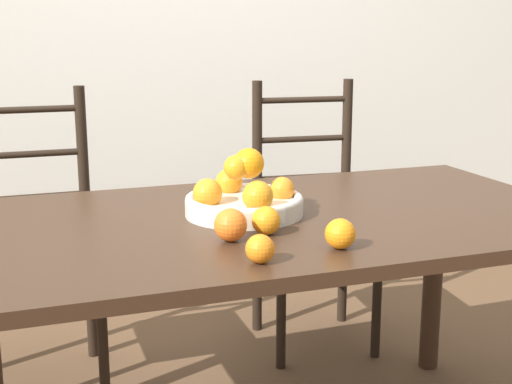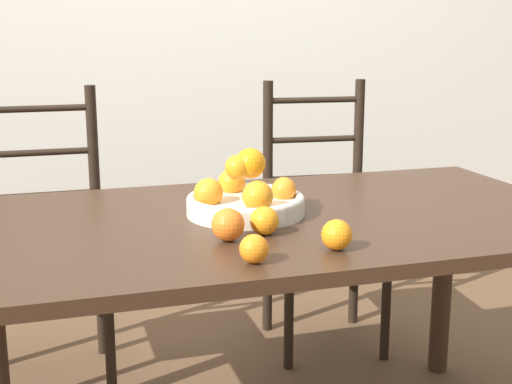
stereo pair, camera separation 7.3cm
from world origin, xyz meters
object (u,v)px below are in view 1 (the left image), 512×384
Objects in this scene: orange_loose_2 at (231,225)px; chair_right at (312,222)px; orange_loose_0 at (340,234)px; orange_loose_1 at (266,221)px; orange_loose_3 at (260,249)px; chair_left at (35,249)px; fruit_bowl at (244,198)px.

chair_right is at bearing 56.17° from orange_loose_2.
chair_right is (0.42, 1.09, -0.29)m from orange_loose_0.
orange_loose_1 reaches higher than orange_loose_3.
orange_loose_1 is 1.10m from chair_left.
orange_loose_1 is at bearing 66.21° from orange_loose_3.
chair_left is 1.00× the size of chair_right.
orange_loose_2 is (-0.11, -0.22, -0.01)m from fruit_bowl.
fruit_bowl is 0.20m from orange_loose_1.
chair_left reaches higher than fruit_bowl.
orange_loose_3 is 0.06× the size of chair_right.
orange_loose_2 is 1.08m from chair_left.
orange_loose_2 is 1.18m from chair_right.
orange_loose_2 is 1.24× the size of orange_loose_3.
orange_loose_3 is at bearing -103.59° from fruit_bowl.
orange_loose_0 is 0.26m from orange_loose_2.
fruit_bowl is 0.24m from orange_loose_2.
orange_loose_2 is (-0.22, 0.14, 0.00)m from orange_loose_0.
chair_right reaches higher than orange_loose_3.
orange_loose_3 is at bearing -68.67° from chair_left.
orange_loose_0 is 1.20m from chair_right.
orange_loose_2 is at bearing -118.50° from chair_right.
chair_right is at bearing 54.03° from fruit_bowl.
chair_left is (-0.51, 0.93, -0.30)m from orange_loose_1.
chair_right is at bearing 60.91° from orange_loose_3.
fruit_bowl is 0.40m from orange_loose_3.
fruit_bowl reaches higher than orange_loose_2.
fruit_bowl is 0.31× the size of chair_left.
chair_right is (1.05, -0.00, 0.00)m from chair_left.
chair_right is at bearing 0.52° from chair_left.
orange_loose_3 is 0.06× the size of chair_left.
chair_left is at bearing 113.68° from orange_loose_2.
orange_loose_1 is at bearing -92.45° from fruit_bowl.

